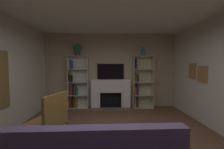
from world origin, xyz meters
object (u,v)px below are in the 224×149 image
object	(u,v)px
tv	(111,72)
vase_with_flowers	(143,52)
potted_plant	(78,49)
bookshelf_left	(76,85)
fireplace	(111,93)
armchair	(49,119)
bookshelf_right	(140,83)
coffee_table	(100,147)

from	to	relation	value
tv	vase_with_flowers	xyz separation A→B (m)	(1.21, -0.12, 0.72)
tv	potted_plant	xyz separation A→B (m)	(-1.21, -0.12, 0.83)
bookshelf_left	fireplace	bearing A→B (deg)	-1.76
bookshelf_left	armchair	xyz separation A→B (m)	(0.02, -2.49, -0.35)
fireplace	potted_plant	distance (m)	2.02
bookshelf_left	potted_plant	bearing A→B (deg)	-36.43
bookshelf_right	potted_plant	size ratio (longest dim) A/B	4.50
bookshelf_right	tv	bearing A→B (deg)	175.53
potted_plant	bookshelf_right	bearing A→B (deg)	0.80
bookshelf_left	coffee_table	xyz separation A→B (m)	(1.06, -3.16, -0.53)
tv	armchair	size ratio (longest dim) A/B	0.96
fireplace	potted_plant	bearing A→B (deg)	-179.07
vase_with_flowers	armchair	bearing A→B (deg)	-135.68
coffee_table	fireplace	bearing A→B (deg)	85.75
bookshelf_right	potted_plant	distance (m)	2.65
vase_with_flowers	coffee_table	size ratio (longest dim) A/B	0.54
bookshelf_right	coffee_table	distance (m)	3.46
fireplace	vase_with_flowers	distance (m)	1.94
fireplace	armchair	xyz separation A→B (m)	(-1.27, -2.45, -0.05)
fireplace	coffee_table	world-z (taller)	fireplace
fireplace	bookshelf_right	world-z (taller)	bookshelf_right
potted_plant	tv	bearing A→B (deg)	5.66
bookshelf_right	vase_with_flowers	size ratio (longest dim) A/B	4.59
potted_plant	armchair	world-z (taller)	potted_plant
armchair	vase_with_flowers	bearing A→B (deg)	44.32
tv	coffee_table	xyz separation A→B (m)	(-0.23, -3.22, -1.02)
fireplace	bookshelf_left	distance (m)	1.33
bookshelf_right	vase_with_flowers	bearing A→B (deg)	-20.36
bookshelf_left	coffee_table	distance (m)	3.37
armchair	fireplace	bearing A→B (deg)	62.49
armchair	coffee_table	xyz separation A→B (m)	(1.04, -0.67, -0.18)
potted_plant	bookshelf_left	bearing A→B (deg)	143.57
bookshelf_right	armchair	distance (m)	3.46
bookshelf_left	vase_with_flowers	size ratio (longest dim) A/B	4.59
bookshelf_right	armchair	world-z (taller)	bookshelf_right
fireplace	bookshelf_left	size ratio (longest dim) A/B	0.80
armchair	coffee_table	bearing A→B (deg)	-32.85
potted_plant	coffee_table	bearing A→B (deg)	-72.47
fireplace	bookshelf_right	xyz separation A→B (m)	(1.12, 0.01, 0.37)
fireplace	vase_with_flowers	xyz separation A→B (m)	(1.21, -0.02, 1.51)
potted_plant	vase_with_flowers	distance (m)	2.42
bookshelf_left	coffee_table	world-z (taller)	bookshelf_left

